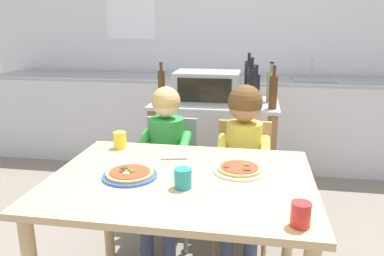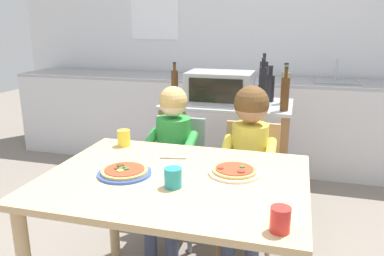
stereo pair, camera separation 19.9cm
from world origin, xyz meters
TOP-DOWN VIEW (x-y plane):
  - ground_plane at (0.00, 1.06)m, footprint 11.01×11.01m
  - back_wall_tiled at (-0.00, 2.70)m, footprint 5.50×0.13m
  - kitchen_counter at (0.00, 2.29)m, footprint 4.95×0.60m
  - kitchen_island_cart at (0.02, 1.23)m, footprint 0.94×0.57m
  - toaster_oven at (-0.04, 1.22)m, footprint 0.48×0.34m
  - bottle_brown_beer at (0.29, 1.04)m, footprint 0.05×0.05m
  - bottle_dark_olive_oil at (0.26, 1.43)m, footprint 0.06×0.06m
  - bottle_slim_sauce at (-0.39, 1.20)m, footprint 0.05×0.05m
  - bottle_tall_green_wine at (0.43, 1.31)m, footprint 0.06×0.06m
  - bottle_clear_vinegar at (0.44, 1.06)m, footprint 0.06×0.06m
  - bottle_squat_spirits at (0.31, 1.35)m, footprint 0.07×0.07m
  - dining_table at (0.00, 0.00)m, footprint 1.19×0.91m
  - dining_chair_left at (-0.23, 0.75)m, footprint 0.36×0.36m
  - dining_chair_right at (0.26, 0.74)m, footprint 0.36×0.36m
  - child_in_green_shirt at (-0.23, 0.62)m, footprint 0.32×0.42m
  - child_in_yellow_shirt at (0.26, 0.62)m, footprint 0.32×0.42m
  - pizza_plate_blue_rimmed at (-0.23, -0.04)m, footprint 0.25×0.25m
  - pizza_plate_cream at (0.26, 0.10)m, footprint 0.24×0.24m
  - drinking_cup_yellow at (-0.42, 0.35)m, footprint 0.07×0.07m
  - drinking_cup_red at (0.49, -0.36)m, footprint 0.07×0.07m
  - drinking_cup_teal at (0.03, -0.11)m, footprint 0.08×0.08m
  - serving_spoon at (-0.08, 0.22)m, footprint 0.14×0.04m

SIDE VIEW (x-z plane):
  - ground_plane at x=0.00m, z-range 0.00..0.00m
  - kitchen_counter at x=0.00m, z-range -0.10..0.99m
  - dining_chair_left at x=-0.23m, z-range 0.07..0.89m
  - dining_chair_right at x=0.26m, z-range 0.07..0.89m
  - kitchen_island_cart at x=0.02m, z-range 0.14..1.00m
  - dining_table at x=0.00m, z-range 0.27..1.03m
  - child_in_green_shirt at x=-0.23m, z-range 0.14..1.18m
  - child_in_yellow_shirt at x=0.26m, z-range 0.17..1.23m
  - serving_spoon at x=-0.08m, z-range 0.76..0.77m
  - pizza_plate_cream at x=0.26m, z-range 0.75..0.79m
  - pizza_plate_blue_rimmed at x=-0.23m, z-range 0.75..0.79m
  - drinking_cup_teal at x=0.03m, z-range 0.76..0.84m
  - drinking_cup_red at x=0.49m, z-range 0.76..0.84m
  - drinking_cup_yellow at x=-0.42m, z-range 0.76..0.85m
  - bottle_squat_spirits at x=0.31m, z-range 0.83..1.10m
  - toaster_oven at x=-0.04m, z-range 0.86..1.09m
  - bottle_clear_vinegar at x=0.44m, z-range 0.83..1.13m
  - bottle_slim_sauce at x=-0.39m, z-range 0.84..1.13m
  - bottle_tall_green_wine at x=0.43m, z-range 0.83..1.13m
  - bottle_dark_olive_oil at x=0.26m, z-range 0.83..1.19m
  - bottle_brown_beer at x=0.29m, z-range 0.84..1.19m
  - back_wall_tiled at x=0.00m, z-range 0.00..2.70m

